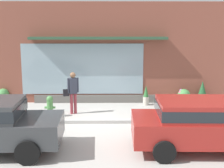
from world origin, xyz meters
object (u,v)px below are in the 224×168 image
at_px(pedestrian_with_handbag, 73,90).
at_px(potted_plant_corner_tall, 184,97).
at_px(potted_plant_doorstep, 3,95).
at_px(parked_car_red, 203,122).
at_px(potted_plant_near_hydrant, 146,96).
at_px(fire_hydrant, 50,106).
at_px(potted_plant_by_entrance, 202,93).

distance_m(pedestrian_with_handbag, potted_plant_corner_tall, 5.15).
height_order(potted_plant_corner_tall, potted_plant_doorstep, potted_plant_corner_tall).
bearing_deg(parked_car_red, potted_plant_near_hydrant, 102.37).
height_order(potted_plant_near_hydrant, potted_plant_corner_tall, potted_plant_near_hydrant).
xyz_separation_m(fire_hydrant, pedestrian_with_handbag, (0.85, 0.45, 0.58)).
bearing_deg(fire_hydrant, potted_plant_near_hydrant, 24.85).
relative_size(pedestrian_with_handbag, potted_plant_corner_tall, 2.37).
bearing_deg(pedestrian_with_handbag, parked_car_red, 116.76).
relative_size(potted_plant_corner_tall, potted_plant_by_entrance, 0.69).
height_order(parked_car_red, potted_plant_near_hydrant, parked_car_red).
bearing_deg(potted_plant_by_entrance, potted_plant_near_hydrant, -175.30).
relative_size(pedestrian_with_handbag, potted_plant_doorstep, 2.47).
height_order(fire_hydrant, pedestrian_with_handbag, pedestrian_with_handbag).
bearing_deg(potted_plant_corner_tall, potted_plant_doorstep, 177.51).
distance_m(parked_car_red, potted_plant_doorstep, 9.47).
bearing_deg(potted_plant_near_hydrant, fire_hydrant, -155.15).
relative_size(potted_plant_by_entrance, potted_plant_doorstep, 1.52).
distance_m(fire_hydrant, potted_plant_corner_tall, 6.05).
distance_m(potted_plant_by_entrance, potted_plant_doorstep, 9.22).
bearing_deg(potted_plant_doorstep, pedestrian_with_handbag, -27.88).
xyz_separation_m(potted_plant_corner_tall, potted_plant_doorstep, (-8.33, 0.36, -0.00)).
bearing_deg(potted_plant_corner_tall, potted_plant_by_entrance, 10.81).
bearing_deg(pedestrian_with_handbag, potted_plant_corner_tall, 176.41).
height_order(parked_car_red, potted_plant_by_entrance, parked_car_red).
distance_m(pedestrian_with_handbag, parked_car_red, 5.66).
height_order(pedestrian_with_handbag, potted_plant_corner_tall, pedestrian_with_handbag).
height_order(pedestrian_with_handbag, potted_plant_doorstep, pedestrian_with_handbag).
relative_size(pedestrian_with_handbag, parked_car_red, 0.41).
bearing_deg(parked_car_red, pedestrian_with_handbag, 138.85).
xyz_separation_m(parked_car_red, potted_plant_near_hydrant, (-0.97, 5.27, -0.41)).
height_order(potted_plant_near_hydrant, potted_plant_by_entrance, potted_plant_by_entrance).
xyz_separation_m(potted_plant_corner_tall, potted_plant_by_entrance, (0.89, 0.17, 0.12)).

